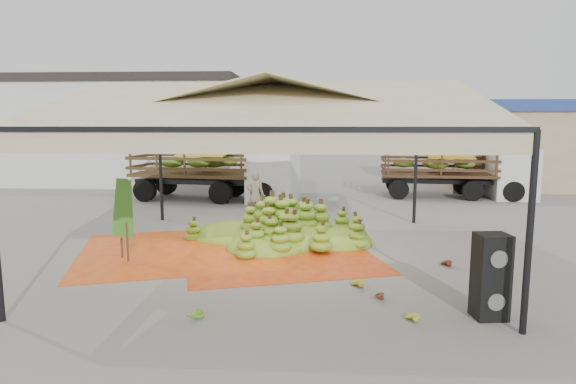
# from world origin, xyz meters

# --- Properties ---
(ground) EXTENTS (90.00, 90.00, 0.00)m
(ground) POSITION_xyz_m (0.00, 0.00, 0.00)
(ground) COLOR slate
(ground) RESTS_ON ground
(canopy_tent) EXTENTS (8.10, 8.10, 4.00)m
(canopy_tent) POSITION_xyz_m (0.00, 0.00, 3.30)
(canopy_tent) COLOR black
(canopy_tent) RESTS_ON ground
(building_white) EXTENTS (14.30, 6.30, 5.40)m
(building_white) POSITION_xyz_m (-10.00, 14.00, 2.71)
(building_white) COLOR silver
(building_white) RESTS_ON ground
(building_tan) EXTENTS (6.30, 5.30, 4.10)m
(building_tan) POSITION_xyz_m (10.00, 13.00, 2.07)
(building_tan) COLOR tan
(building_tan) RESTS_ON ground
(tarp_left) EXTENTS (5.68, 5.53, 0.01)m
(tarp_left) POSITION_xyz_m (-2.43, 0.34, 0.01)
(tarp_left) COLOR orange
(tarp_left) RESTS_ON ground
(tarp_right) EXTENTS (5.37, 5.52, 0.01)m
(tarp_right) POSITION_xyz_m (0.02, 0.24, 0.01)
(tarp_right) COLOR #C45C12
(tarp_right) RESTS_ON ground
(banana_heap) EXTENTS (5.91, 5.21, 1.10)m
(banana_heap) POSITION_xyz_m (0.08, 1.55, 0.55)
(banana_heap) COLOR #5B841B
(banana_heap) RESTS_ON ground
(hand_yellow_a) EXTENTS (0.50, 0.45, 0.19)m
(hand_yellow_a) POSITION_xyz_m (2.38, -3.70, 0.10)
(hand_yellow_a) COLOR gold
(hand_yellow_a) RESTS_ON ground
(hand_yellow_b) EXTENTS (0.62, 0.56, 0.23)m
(hand_yellow_b) POSITION_xyz_m (1.65, -2.16, 0.11)
(hand_yellow_b) COLOR #B19623
(hand_yellow_b) RESTS_ON ground
(hand_red_a) EXTENTS (0.42, 0.36, 0.18)m
(hand_red_a) POSITION_xyz_m (1.99, -2.71, 0.09)
(hand_red_a) COLOR #582614
(hand_red_a) RESTS_ON ground
(hand_red_b) EXTENTS (0.50, 0.43, 0.21)m
(hand_red_b) POSITION_xyz_m (3.70, -0.67, 0.10)
(hand_red_b) COLOR #5E1E15
(hand_red_b) RESTS_ON ground
(hand_green) EXTENTS (0.56, 0.49, 0.23)m
(hand_green) POSITION_xyz_m (-1.05, -3.70, 0.11)
(hand_green) COLOR #49811A
(hand_green) RESTS_ON ground
(hanging_bunches) EXTENTS (1.74, 0.24, 0.20)m
(hanging_bunches) POSITION_xyz_m (1.22, -1.50, 2.62)
(hanging_bunches) COLOR #527A19
(hanging_bunches) RESTS_ON ground
(speaker_stack) EXTENTS (0.54, 0.49, 1.37)m
(speaker_stack) POSITION_xyz_m (3.70, -3.43, 0.69)
(speaker_stack) COLOR black
(speaker_stack) RESTS_ON ground
(banana_leaves) EXTENTS (0.96, 1.36, 3.70)m
(banana_leaves) POSITION_xyz_m (-3.28, -0.27, 0.00)
(banana_leaves) COLOR #36731E
(banana_leaves) RESTS_ON ground
(vendor) EXTENTS (0.60, 0.41, 1.57)m
(vendor) POSITION_xyz_m (-1.00, 4.18, 0.79)
(vendor) COLOR gray
(vendor) RESTS_ON ground
(truck_left) EXTENTS (6.84, 3.11, 2.26)m
(truck_left) POSITION_xyz_m (-2.87, 8.20, 1.40)
(truck_left) COLOR #483418
(truck_left) RESTS_ON ground
(truck_right) EXTENTS (6.22, 2.57, 2.08)m
(truck_right) POSITION_xyz_m (7.03, 9.42, 1.28)
(truck_right) COLOR #4B2A19
(truck_right) RESTS_ON ground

